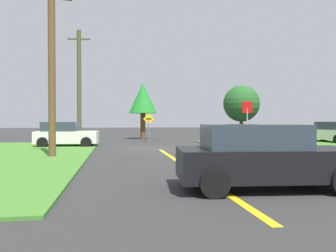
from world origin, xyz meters
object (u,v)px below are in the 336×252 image
at_px(utility_pole_near, 52,69).
at_px(pine_tree_center, 241,104).
at_px(utility_pole_mid, 79,85).
at_px(car_behind_on_main_road, 263,157).
at_px(stop_sign, 247,116).
at_px(oak_tree_left, 143,99).
at_px(car_on_crossroad, 331,132).
at_px(parked_car_near_building, 65,135).
at_px(direction_sign, 149,124).

relative_size(utility_pole_near, pine_tree_center, 1.31).
bearing_deg(utility_pole_mid, car_behind_on_main_road, -71.79).
height_order(stop_sign, utility_pole_near, utility_pole_near).
height_order(utility_pole_mid, oak_tree_left, utility_pole_mid).
xyz_separation_m(stop_sign, car_on_crossroad, (8.53, 4.16, -1.17)).
distance_m(car_on_crossroad, utility_pole_mid, 20.24).
xyz_separation_m(car_on_crossroad, utility_pole_near, (-19.21, -7.20, 3.28)).
xyz_separation_m(parked_car_near_building, oak_tree_left, (5.70, 8.16, 2.92)).
bearing_deg(utility_pole_mid, direction_sign, -12.46).
height_order(car_behind_on_main_road, parked_car_near_building, same).
height_order(car_behind_on_main_road, oak_tree_left, oak_tree_left).
bearing_deg(car_on_crossroad, utility_pole_mid, 65.87).
xyz_separation_m(oak_tree_left, pine_tree_center, (13.02, 8.78, 0.09)).
height_order(utility_pole_mid, pine_tree_center, utility_pole_mid).
distance_m(stop_sign, oak_tree_left, 12.79).
distance_m(utility_pole_near, oak_tree_left, 15.50).
height_order(car_on_crossroad, direction_sign, direction_sign).
height_order(car_on_crossroad, oak_tree_left, oak_tree_left).
height_order(direction_sign, oak_tree_left, oak_tree_left).
distance_m(car_behind_on_main_road, car_on_crossroad, 19.77).
relative_size(parked_car_near_building, oak_tree_left, 0.77).
height_order(parked_car_near_building, pine_tree_center, pine_tree_center).
bearing_deg(parked_car_near_building, pine_tree_center, 45.37).
bearing_deg(stop_sign, oak_tree_left, -76.01).
bearing_deg(car_behind_on_main_road, direction_sign, 98.29).
bearing_deg(utility_pole_mid, pine_tree_center, 31.45).
bearing_deg(car_behind_on_main_road, pine_tree_center, 74.51).
bearing_deg(utility_pole_near, direction_sign, 62.95).
relative_size(car_on_crossroad, utility_pole_near, 0.58).
xyz_separation_m(car_behind_on_main_road, pine_tree_center, (11.86, 31.27, 3.00)).
xyz_separation_m(car_on_crossroad, direction_sign, (-13.69, 3.61, 0.62)).
bearing_deg(parked_car_near_building, car_behind_on_main_road, -61.20).
bearing_deg(parked_car_near_building, utility_pole_mid, 90.39).
relative_size(car_behind_on_main_road, pine_tree_center, 0.75).
relative_size(utility_pole_near, direction_sign, 3.47).
bearing_deg(utility_pole_mid, stop_sign, -39.94).
relative_size(parked_car_near_building, pine_tree_center, 0.66).
xyz_separation_m(car_on_crossroad, oak_tree_left, (-13.86, 7.34, 2.91)).
bearing_deg(utility_pole_mid, utility_pole_near, -89.66).
xyz_separation_m(stop_sign, pine_tree_center, (7.69, 20.27, 1.83)).
distance_m(car_on_crossroad, utility_pole_near, 20.78).
xyz_separation_m(utility_pole_mid, oak_tree_left, (5.42, 2.50, -0.91)).
bearing_deg(oak_tree_left, stop_sign, -65.13).
bearing_deg(utility_pole_near, stop_sign, 15.93).
height_order(car_on_crossroad, utility_pole_mid, utility_pole_mid).
bearing_deg(oak_tree_left, car_behind_on_main_road, -87.05).
relative_size(car_on_crossroad, direction_sign, 2.03).
xyz_separation_m(car_on_crossroad, utility_pole_mid, (-19.28, 4.84, 3.83)).
distance_m(utility_pole_mid, pine_tree_center, 21.63).
bearing_deg(parked_car_near_building, utility_pole_near, -83.61).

